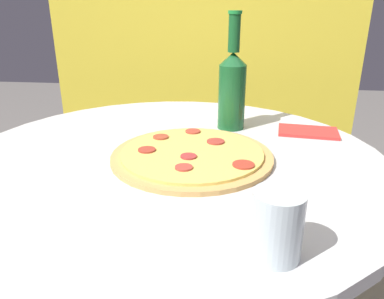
% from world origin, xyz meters
% --- Properties ---
extents(table, '(0.94, 0.94, 0.72)m').
position_xyz_m(table, '(0.00, 0.00, 0.54)').
color(table, silver).
rests_on(table, ground_plane).
extents(fence_panel, '(1.31, 0.04, 1.58)m').
position_xyz_m(fence_panel, '(0.00, 0.88, 0.79)').
color(fence_panel, gold).
rests_on(fence_panel, ground_plane).
extents(pizza, '(0.35, 0.35, 0.02)m').
position_xyz_m(pizza, '(0.05, -0.01, 0.72)').
color(pizza, tan).
rests_on(pizza, table).
extents(beer_bottle, '(0.07, 0.07, 0.30)m').
position_xyz_m(beer_bottle, '(0.13, 0.21, 0.83)').
color(beer_bottle, '#195628').
rests_on(beer_bottle, table).
extents(drinking_glass, '(0.07, 0.07, 0.10)m').
position_xyz_m(drinking_glass, '(0.19, -0.33, 0.76)').
color(drinking_glass, silver).
rests_on(drinking_glass, table).
extents(napkin, '(0.16, 0.11, 0.01)m').
position_xyz_m(napkin, '(0.33, 0.19, 0.72)').
color(napkin, red).
rests_on(napkin, table).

